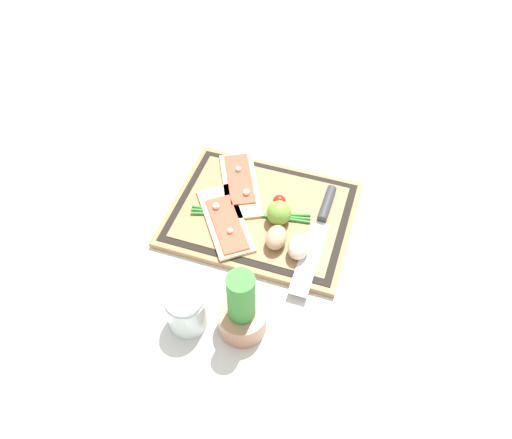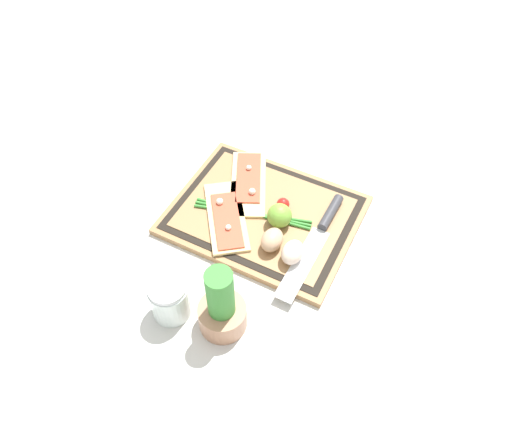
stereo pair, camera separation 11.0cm
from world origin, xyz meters
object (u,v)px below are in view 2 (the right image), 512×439
object	(u,v)px
pizza_slice_near	(249,182)
egg_pink	(293,252)
knife	(322,228)
lime	(279,216)
pizza_slice_far	(226,217)
sauce_jar	(170,300)
egg_brown	(272,240)
herb_pot	(222,308)
cherry_tomato_red	(283,204)

from	to	relation	value
pizza_slice_near	egg_pink	bearing A→B (deg)	140.66
knife	lime	size ratio (longest dim) A/B	5.42
lime	pizza_slice_far	bearing A→B (deg)	20.26
egg_pink	sauce_jar	xyz separation A→B (m)	(0.16, 0.21, -0.00)
knife	egg_brown	xyz separation A→B (m)	(0.08, 0.09, 0.01)
pizza_slice_far	sauce_jar	xyz separation A→B (m)	(-0.01, 0.24, 0.02)
pizza_slice_near	sauce_jar	bearing A→B (deg)	92.90
herb_pot	sauce_jar	size ratio (longest dim) A/B	1.86
egg_brown	egg_pink	size ratio (longest dim) A/B	1.00
egg_pink	herb_pot	world-z (taller)	herb_pot
egg_brown	lime	bearing A→B (deg)	-78.42
pizza_slice_far	lime	world-z (taller)	lime
lime	herb_pot	world-z (taller)	herb_pot
knife	egg_brown	world-z (taller)	egg_brown
herb_pot	sauce_jar	distance (m)	0.11
lime	cherry_tomato_red	distance (m)	0.05
egg_pink	pizza_slice_near	bearing A→B (deg)	-39.34
pizza_slice_far	egg_brown	world-z (taller)	egg_brown
pizza_slice_far	egg_pink	xyz separation A→B (m)	(-0.18, 0.03, 0.02)
knife	cherry_tomato_red	world-z (taller)	cherry_tomato_red
egg_brown	cherry_tomato_red	xyz separation A→B (m)	(0.02, -0.11, -0.01)
cherry_tomato_red	herb_pot	bearing A→B (deg)	93.06
knife	sauce_jar	distance (m)	0.36
pizza_slice_near	lime	xyz separation A→B (m)	(-0.12, 0.08, 0.02)
cherry_tomato_red	pizza_slice_near	bearing A→B (deg)	-17.35
lime	herb_pot	bearing A→B (deg)	91.07
egg_pink	lime	bearing A→B (deg)	-48.20
pizza_slice_far	egg_pink	world-z (taller)	egg_pink
lime	sauce_jar	bearing A→B (deg)	70.82
pizza_slice_far	cherry_tomato_red	bearing A→B (deg)	-139.71
pizza_slice_near	pizza_slice_far	world-z (taller)	same
knife	egg_pink	distance (m)	0.10
sauce_jar	pizza_slice_near	bearing A→B (deg)	-87.10
lime	egg_brown	bearing A→B (deg)	101.58
pizza_slice_near	egg_pink	xyz separation A→B (m)	(-0.18, 0.15, 0.02)
pizza_slice_far	egg_brown	xyz separation A→B (m)	(-0.12, 0.02, 0.02)
pizza_slice_far	lime	size ratio (longest dim) A/B	3.88
pizza_slice_far	cherry_tomato_red	xyz separation A→B (m)	(-0.10, -0.08, 0.01)
lime	knife	bearing A→B (deg)	-165.04
egg_brown	sauce_jar	xyz separation A→B (m)	(0.11, 0.22, -0.00)
pizza_slice_near	lime	size ratio (longest dim) A/B	4.04
lime	sauce_jar	xyz separation A→B (m)	(0.10, 0.28, -0.01)
egg_pink	herb_pot	size ratio (longest dim) A/B	0.35
egg_pink	sauce_jar	size ratio (longest dim) A/B	0.65
egg_brown	egg_pink	bearing A→B (deg)	169.86
sauce_jar	knife	bearing A→B (deg)	-121.75
knife	egg_brown	distance (m)	0.12
pizza_slice_far	knife	xyz separation A→B (m)	(-0.20, -0.07, 0.00)
egg_brown	herb_pot	world-z (taller)	herb_pot
pizza_slice_far	herb_pot	distance (m)	0.25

